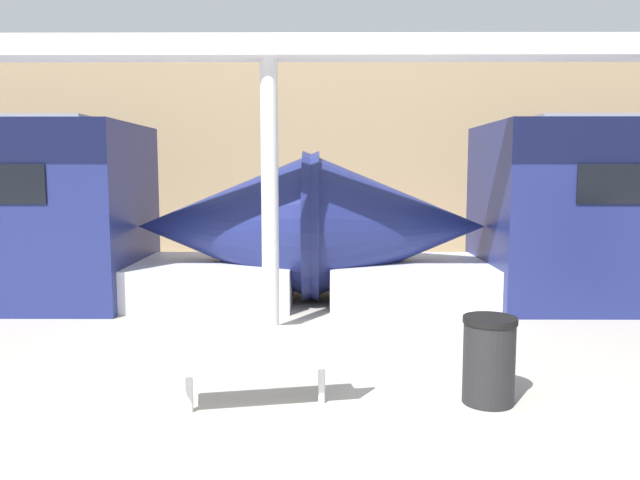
% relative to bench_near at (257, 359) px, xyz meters
% --- Properties ---
extents(ground_plane, '(60.00, 60.00, 0.00)m').
position_rel_bench_near_xyz_m(ground_plane, '(0.70, -1.25, -0.51)').
color(ground_plane, '#A8A093').
extents(station_wall, '(56.00, 0.20, 5.00)m').
position_rel_bench_near_xyz_m(station_wall, '(0.70, 10.34, 1.99)').
color(station_wall, '#9E8460').
rests_on(station_wall, ground_plane).
extents(bench_near, '(1.66, 0.74, 0.85)m').
position_rel_bench_near_xyz_m(bench_near, '(0.00, 0.00, 0.00)').
color(bench_near, silver).
rests_on(bench_near, ground_plane).
extents(trash_bin, '(0.53, 0.53, 0.87)m').
position_rel_bench_near_xyz_m(trash_bin, '(2.27, 0.22, -0.07)').
color(trash_bin, black).
rests_on(trash_bin, ground_plane).
extents(support_column_near, '(0.24, 0.24, 3.82)m').
position_rel_bench_near_xyz_m(support_column_near, '(-0.12, 2.96, 1.40)').
color(support_column_near, silver).
rests_on(support_column_near, ground_plane).
extents(canopy_beam, '(28.00, 0.60, 0.28)m').
position_rel_bench_near_xyz_m(canopy_beam, '(-0.12, 2.96, 3.45)').
color(canopy_beam, silver).
rests_on(canopy_beam, support_column_near).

